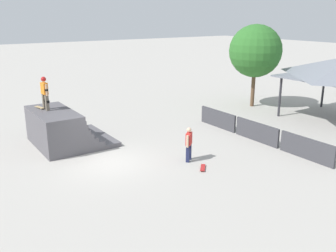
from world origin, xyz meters
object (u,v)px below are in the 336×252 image
Objects in this scene: skateboard_on_deck at (40,107)px; tree_beside_pavilion at (255,51)px; bystander_walking at (189,142)px; skater_on_deck at (45,91)px; skateboard_on_ground at (203,168)px.

tree_beside_pavilion is (0.31, 15.75, 2.17)m from skateboard_on_deck.
bystander_walking is 12.83m from tree_beside_pavilion.
skater_on_deck is 8.00m from bystander_walking.
tree_beside_pavilion reaches higher than skater_on_deck.
tree_beside_pavilion is at bearing 166.69° from skateboard_on_ground.
skater_on_deck is 0.29× the size of tree_beside_pavilion.
skateboard_on_deck is 8.31m from bystander_walking.
skater_on_deck is at bearing -104.47° from skateboard_on_ground.
skater_on_deck reaches higher than skateboard_on_ground.
bystander_walking is (6.06, 4.82, -2.01)m from skater_on_deck.
skateboard_on_ground is at bearing -133.18° from bystander_walking.
skateboard_on_deck is at bearing 87.98° from bystander_walking.
skateboard_on_deck reaches higher than bystander_walking.
bystander_walking is (6.55, 5.01, -1.06)m from skateboard_on_deck.
skateboard_on_deck is 0.14× the size of tree_beside_pavilion.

